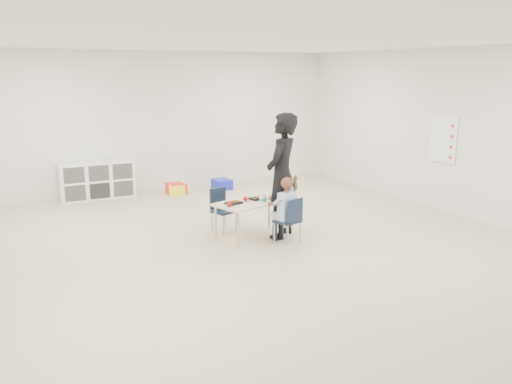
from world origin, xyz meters
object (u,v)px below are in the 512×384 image
chair_near (287,220)px  cubby_shelf (97,180)px  child (288,207)px  adult (282,176)px  table (255,218)px

chair_near → cubby_shelf: size_ratio=0.47×
child → adult: adult is taller
adult → table: bearing=-63.7°
child → cubby_shelf: 4.47m
table → child: child is taller
table → cubby_shelf: size_ratio=0.95×
table → adult: (0.37, -0.16, 0.64)m
chair_near → child: bearing=0.0°
chair_near → child: child is taller
child → adult: bearing=59.5°
table → chair_near: bearing=-74.0°
chair_near → child: (0.00, 0.00, 0.19)m
child → adult: size_ratio=0.57×
chair_near → child: size_ratio=0.63×
table → adult: bearing=-39.7°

